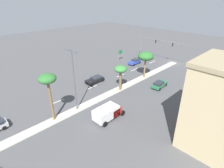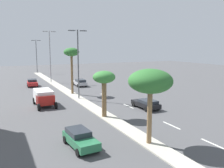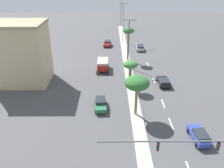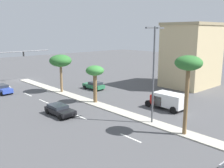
% 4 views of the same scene
% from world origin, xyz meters
% --- Properties ---
extents(ground_plane, '(160.00, 160.00, 0.00)m').
position_xyz_m(ground_plane, '(0.00, 30.02, 0.00)').
color(ground_plane, '#4C4C4F').
extents(median_curb, '(1.80, 77.19, 0.12)m').
position_xyz_m(median_curb, '(0.00, 38.60, 0.06)').
color(median_curb, '#B7B2A3').
rests_on(median_curb, ground).
extents(lane_stripe_trailing, '(0.20, 2.80, 0.01)m').
position_xyz_m(lane_stripe_trailing, '(4.82, 12.73, 0.01)').
color(lane_stripe_trailing, silver).
rests_on(lane_stripe_trailing, ground).
extents(lane_stripe_left, '(0.20, 2.80, 0.01)m').
position_xyz_m(lane_stripe_left, '(4.82, 18.26, 0.01)').
color(lane_stripe_left, silver).
rests_on(lane_stripe_left, ground).
extents(lane_stripe_near, '(0.20, 2.80, 0.01)m').
position_xyz_m(lane_stripe_near, '(4.82, 27.48, 0.01)').
color(lane_stripe_near, silver).
rests_on(lane_stripe_near, ground).
extents(lane_stripe_outboard, '(0.20, 2.80, 0.01)m').
position_xyz_m(lane_stripe_outboard, '(4.82, 36.02, 0.01)').
color(lane_stripe_outboard, silver).
rests_on(lane_stripe_outboard, ground).
extents(lane_stripe_rear, '(0.20, 2.80, 0.01)m').
position_xyz_m(lane_stripe_rear, '(4.82, 47.49, 0.01)').
color(lane_stripe_rear, silver).
rests_on(lane_stripe_rear, ground).
extents(palm_tree_near, '(3.67, 3.67, 6.31)m').
position_xyz_m(palm_tree_near, '(-0.13, 15.18, 5.34)').
color(palm_tree_near, olive).
rests_on(palm_tree_near, median_curb).
extents(palm_tree_inboard, '(2.60, 2.60, 5.36)m').
position_xyz_m(palm_tree_inboard, '(-0.36, 24.03, 4.47)').
color(palm_tree_inboard, brown).
rests_on(palm_tree_inboard, median_curb).
extents(palm_tree_outboard, '(2.63, 2.63, 7.90)m').
position_xyz_m(palm_tree_outboard, '(0.27, 39.14, 6.94)').
color(palm_tree_outboard, brown).
rests_on(palm_tree_outboard, median_curb).
extents(street_lamp_far, '(2.90, 0.24, 10.62)m').
position_xyz_m(street_lamp_far, '(0.04, 34.82, 6.28)').
color(street_lamp_far, '#515459').
rests_on(street_lamp_far, median_curb).
extents(street_lamp_rear, '(2.90, 0.24, 11.56)m').
position_xyz_m(street_lamp_rear, '(-0.22, 54.64, 6.77)').
color(street_lamp_rear, gray).
rests_on(street_lamp_rear, median_curb).
extents(street_lamp_center, '(2.90, 0.24, 10.09)m').
position_xyz_m(street_lamp_center, '(0.09, 76.92, 6.01)').
color(street_lamp_center, '#515459').
rests_on(street_lamp_center, median_curb).
extents(sedan_green_near, '(2.11, 4.27, 1.40)m').
position_xyz_m(sedan_green_near, '(-5.58, 17.15, 0.75)').
color(sedan_green_near, '#287047').
rests_on(sedan_green_near, ground).
extents(sedan_silver_right, '(2.08, 4.51, 1.45)m').
position_xyz_m(sedan_silver_right, '(4.22, 46.99, 0.77)').
color(sedan_silver_right, '#B2B2B7').
rests_on(sedan_silver_right, ground).
extents(sedan_red_far, '(2.31, 4.07, 1.45)m').
position_xyz_m(sedan_red_far, '(-4.85, 50.93, 0.77)').
color(sedan_red_far, red).
rests_on(sedan_red_far, ground).
extents(sedan_black_trailing, '(2.14, 4.37, 1.26)m').
position_xyz_m(sedan_black_trailing, '(6.32, 25.29, 0.69)').
color(sedan_black_trailing, black).
rests_on(sedan_black_trailing, ground).
extents(box_truck, '(2.51, 5.28, 2.19)m').
position_xyz_m(box_truck, '(-5.69, 32.78, 1.23)').
color(box_truck, '#B21E19').
rests_on(box_truck, ground).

